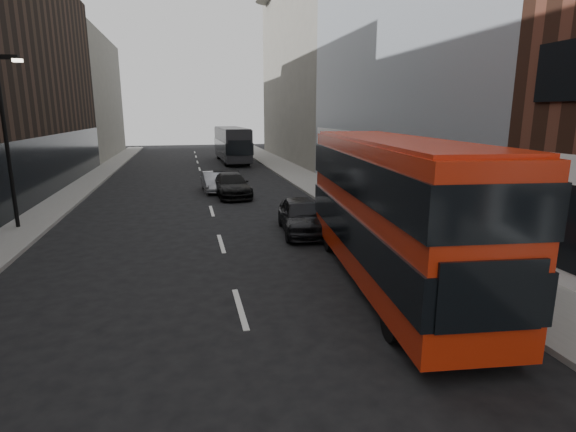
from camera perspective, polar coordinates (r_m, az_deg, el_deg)
sidewalk_right at (r=29.41m, az=4.50°, el=3.49°), size 3.00×80.00×0.15m
sidewalk_left at (r=28.92m, az=-26.31°, el=2.01°), size 2.00×80.00×0.15m
building_modern_block at (r=27.31m, az=16.32°, el=23.03°), size 5.03×22.00×20.00m
building_victorian at (r=48.58m, az=2.31°, el=18.58°), size 6.50×24.00×21.00m
building_left_mid at (r=34.34m, az=-31.45°, el=14.65°), size 5.00×24.00×14.00m
building_left_far at (r=55.67m, az=-24.24°, el=13.51°), size 5.00×20.00×13.00m
street_lamp at (r=21.86m, az=-32.09°, el=9.15°), size 1.06×0.22×7.00m
red_bus at (r=13.03m, az=12.94°, el=1.33°), size 3.55×10.62×4.22m
grey_bus at (r=46.19m, az=-7.14°, el=9.09°), size 2.83×10.80×3.46m
car_a at (r=18.66m, az=1.77°, el=0.06°), size 2.14×4.44×1.46m
car_b at (r=29.05m, az=-9.39°, el=4.32°), size 1.51×3.82×1.24m
car_c at (r=27.14m, az=-7.18°, el=3.94°), size 2.20×4.84×1.37m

